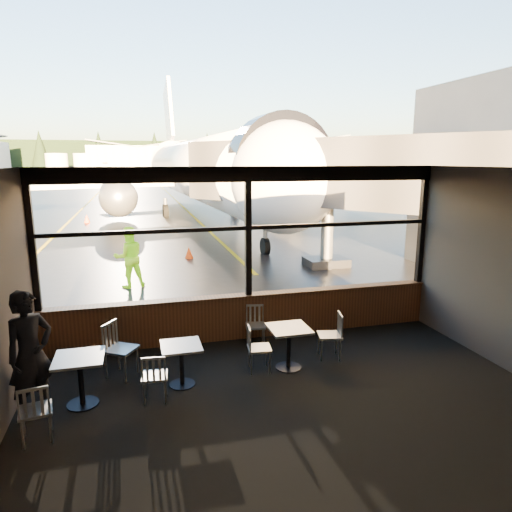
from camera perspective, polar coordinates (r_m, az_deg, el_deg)
name	(u,v)px	position (r m, az deg, el deg)	size (l,w,h in m)	color
ground_plane	(141,173)	(128.76, -14.15, 9.98)	(520.00, 520.00, 0.00)	black
carpet_floor	(298,412)	(7.07, 5.27, -18.81)	(8.00, 6.00, 0.01)	black
ceiling	(303,169)	(6.08, 5.91, 10.74)	(8.00, 6.00, 0.04)	#38332D
wall_back	(438,411)	(3.92, 21.77, -17.51)	(8.00, 0.04, 3.50)	#49413B
window_sill	(248,316)	(9.50, -0.95, -7.56)	(8.00, 0.28, 0.90)	#59321B
window_header	(248,174)	(8.96, -1.01, 10.21)	(8.00, 0.18, 0.30)	black
mullion_left	(32,242)	(8.99, -26.25, 1.61)	(0.12, 0.12, 2.60)	black
mullion_centre	(248,233)	(9.06, -0.99, 2.92)	(0.12, 0.12, 2.60)	black
mullion_right	(422,226)	(10.71, 20.03, 3.60)	(0.12, 0.12, 2.60)	black
window_transom	(248,228)	(9.05, -0.99, 3.55)	(8.00, 0.10, 0.08)	black
airliner	(202,128)	(29.30, -6.76, 15.59)	(30.13, 36.16, 11.05)	white
jet_bridge	(313,201)	(15.37, 7.19, 6.80)	(8.50, 10.39, 4.53)	#2D2D30
cafe_table_near	(289,348)	(8.18, 4.10, -11.41)	(0.69, 0.69, 0.76)	gray
cafe_table_mid	(182,365)	(7.71, -9.27, -13.32)	(0.64, 0.64, 0.70)	#9E9991
cafe_table_left	(81,381)	(7.51, -21.03, -14.40)	(0.71, 0.71, 0.78)	#9E9991
chair_near_e	(329,336)	(8.65, 9.17, -9.82)	(0.48, 0.48, 0.87)	#ABA79A
chair_near_w	(259,349)	(8.06, 0.42, -11.51)	(0.45, 0.45, 0.82)	#AAA599
chair_near_n	(256,326)	(9.11, -0.06, -8.76)	(0.44, 0.44, 0.80)	beige
chair_mid_s	(155,376)	(7.32, -12.53, -14.48)	(0.43, 0.43, 0.80)	beige
chair_mid_w	(121,350)	(8.18, -16.49, -11.19)	(0.52, 0.52, 0.95)	beige
chair_left_s	(35,411)	(6.89, -25.85, -17.04)	(0.46, 0.46, 0.84)	beige
passenger	(30,354)	(7.31, -26.37, -10.95)	(0.68, 0.45, 1.86)	black
ground_crew	(129,257)	(13.57, -15.60, -0.14)	(0.86, 0.67, 1.76)	#BFF219
cone_nose	(189,253)	(17.23, -8.39, 0.43)	(0.31, 0.31, 0.44)	#FF5008
cone_wing	(87,219)	(28.59, -20.38, 4.41)	(0.35, 0.35, 0.48)	#DB4B06
hangar_mid	(138,156)	(193.71, -14.58, 11.98)	(38.00, 15.00, 10.00)	silver
hangar_right	(285,154)	(196.78, 3.60, 12.62)	(50.00, 20.00, 12.00)	silver
fuel_tank_a	(57,161)	(192.71, -23.65, 10.79)	(8.00, 8.00, 6.00)	silver
fuel_tank_b	(85,161)	(191.52, -20.64, 11.02)	(8.00, 8.00, 6.00)	silver
fuel_tank_c	(112,161)	(190.85, -17.60, 11.22)	(8.00, 8.00, 6.00)	silver
treeline	(137,154)	(218.71, -14.67, 12.20)	(360.00, 3.00, 12.00)	black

